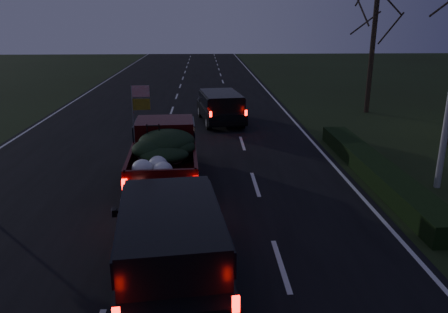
{
  "coord_description": "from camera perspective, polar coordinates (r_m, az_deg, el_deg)",
  "views": [
    {
      "loc": [
        1.94,
        -10.96,
        5.23
      ],
      "look_at": [
        2.52,
        1.52,
        1.3
      ],
      "focal_mm": 35.0,
      "sensor_mm": 36.0,
      "label": 1
    }
  ],
  "objects": [
    {
      "name": "ground",
      "position": [
        12.29,
        -11.58,
        -8.09
      ],
      "size": [
        120.0,
        120.0,
        0.0
      ],
      "primitive_type": "plane",
      "color": "black",
      "rests_on": "ground"
    },
    {
      "name": "road_asphalt",
      "position": [
        12.29,
        -11.59,
        -8.05
      ],
      "size": [
        14.0,
        120.0,
        0.02
      ],
      "primitive_type": "cube",
      "color": "black",
      "rests_on": "ground"
    },
    {
      "name": "hedge_row",
      "position": [
        15.92,
        19.11,
        -1.58
      ],
      "size": [
        1.0,
        10.0,
        0.6
      ],
      "primitive_type": "cube",
      "color": "black",
      "rests_on": "ground"
    },
    {
      "name": "bare_tree_far",
      "position": [
        26.72,
        19.15,
        16.55
      ],
      "size": [
        3.6,
        3.6,
        7.0
      ],
      "color": "black",
      "rests_on": "ground"
    },
    {
      "name": "pickup_truck",
      "position": [
        14.6,
        -7.78,
        0.8
      ],
      "size": [
        2.37,
        5.61,
        2.89
      ],
      "rotation": [
        0.0,
        0.0,
        0.05
      ],
      "color": "#370708",
      "rests_on": "ground"
    },
    {
      "name": "lead_suv",
      "position": [
        22.93,
        -0.45,
        6.82
      ],
      "size": [
        2.52,
        4.8,
        1.32
      ],
      "rotation": [
        0.0,
        0.0,
        0.14
      ],
      "color": "black",
      "rests_on": "ground"
    },
    {
      "name": "rear_suv",
      "position": [
        8.98,
        -6.95,
        -10.42
      ],
      "size": [
        2.62,
        5.04,
        1.39
      ],
      "rotation": [
        0.0,
        0.0,
        0.11
      ],
      "color": "black",
      "rests_on": "ground"
    }
  ]
}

